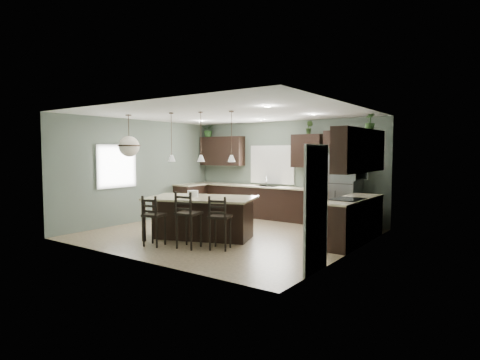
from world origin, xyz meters
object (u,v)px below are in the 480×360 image
(refrigerator, at_px, (341,191))
(bar_stool_center, at_px, (189,220))
(plant_back_left, at_px, (209,130))
(bar_stool_left, at_px, (154,221))
(serving_dish, at_px, (193,194))
(bar_stool_right, at_px, (220,223))
(kitchen_island, at_px, (201,218))

(refrigerator, height_order, bar_stool_center, refrigerator)
(refrigerator, xyz_separation_m, plant_back_left, (-4.55, 0.26, 1.71))
(plant_back_left, bearing_deg, refrigerator, -3.32)
(bar_stool_left, bearing_deg, refrigerator, 46.61)
(refrigerator, relative_size, serving_dish, 7.71)
(bar_stool_left, height_order, bar_stool_center, bar_stool_center)
(refrigerator, distance_m, bar_stool_left, 4.75)
(bar_stool_right, bearing_deg, serving_dish, 137.67)
(plant_back_left, bearing_deg, serving_dish, -55.13)
(refrigerator, xyz_separation_m, bar_stool_center, (-1.66, -3.83, -0.35))
(bar_stool_left, relative_size, bar_stool_right, 0.98)
(serving_dish, height_order, bar_stool_left, serving_dish)
(kitchen_island, height_order, bar_stool_center, bar_stool_center)
(bar_stool_right, bearing_deg, refrigerator, 53.56)
(refrigerator, xyz_separation_m, bar_stool_left, (-2.35, -4.10, -0.40))
(kitchen_island, bearing_deg, bar_stool_center, -85.21)
(bar_stool_left, xyz_separation_m, plant_back_left, (-2.20, 4.37, 2.11))
(bar_stool_left, height_order, bar_stool_right, bar_stool_right)
(kitchen_island, height_order, bar_stool_left, bar_stool_left)
(kitchen_island, bearing_deg, plant_back_left, 107.42)
(bar_stool_left, xyz_separation_m, bar_stool_right, (1.28, 0.55, 0.01))
(bar_stool_center, bearing_deg, serving_dish, 118.09)
(bar_stool_right, height_order, plant_back_left, plant_back_left)
(bar_stool_center, bearing_deg, kitchen_island, 105.90)
(refrigerator, distance_m, bar_stool_right, 3.73)
(refrigerator, height_order, kitchen_island, refrigerator)
(bar_stool_center, bearing_deg, refrigerator, 57.57)
(refrigerator, relative_size, bar_stool_right, 1.73)
(refrigerator, xyz_separation_m, kitchen_island, (-2.04, -3.01, -0.46))
(kitchen_island, distance_m, bar_stool_left, 1.14)
(kitchen_island, xyz_separation_m, bar_stool_right, (0.97, -0.55, 0.07))
(bar_stool_right, distance_m, plant_back_left, 5.58)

